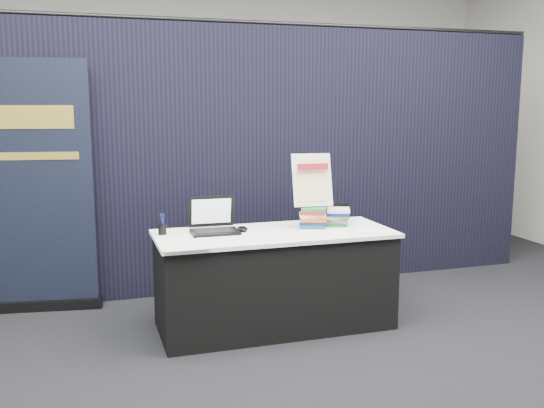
{
  "coord_description": "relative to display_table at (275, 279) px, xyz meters",
  "views": [
    {
      "loc": [
        -1.38,
        -3.73,
        1.71
      ],
      "look_at": [
        -0.02,
        0.55,
        0.96
      ],
      "focal_mm": 40.0,
      "sensor_mm": 36.0,
      "label": 1
    }
  ],
  "objects": [
    {
      "name": "stacking_chair",
      "position": [
        0.7,
        0.49,
        0.09
      ],
      "size": [
        0.41,
        0.41,
        0.83
      ],
      "rotation": [
        0.0,
        0.0,
        -0.09
      ],
      "color": "black",
      "rests_on": "floor"
    },
    {
      "name": "brochure_right",
      "position": [
        -0.46,
        -0.04,
        0.38
      ],
      "size": [
        0.33,
        0.27,
        0.0
      ],
      "primitive_type": "cube",
      "rotation": [
        0.0,
        0.0,
        -0.22
      ],
      "color": "white",
      "rests_on": "display_table"
    },
    {
      "name": "laptop",
      "position": [
        -0.45,
        0.12,
        0.44
      ],
      "size": [
        0.36,
        0.29,
        0.27
      ],
      "rotation": [
        0.0,
        0.0,
        -0.03
      ],
      "color": "black",
      "rests_on": "display_table"
    },
    {
      "name": "mouse",
      "position": [
        -0.23,
        0.1,
        0.39
      ],
      "size": [
        0.08,
        0.12,
        0.04
      ],
      "primitive_type": "ellipsoid",
      "rotation": [
        0.0,
        0.0,
        -0.01
      ],
      "color": "black",
      "rests_on": "display_table"
    },
    {
      "name": "floor",
      "position": [
        0.0,
        -0.55,
        -0.38
      ],
      "size": [
        8.0,
        8.0,
        0.0
      ],
      "primitive_type": "plane",
      "color": "black",
      "rests_on": "ground"
    },
    {
      "name": "drape_partition",
      "position": [
        0.0,
        1.05,
        0.82
      ],
      "size": [
        6.0,
        0.08,
        2.4
      ],
      "primitive_type": "cube",
      "color": "black",
      "rests_on": "floor"
    },
    {
      "name": "brochure_left",
      "position": [
        -0.73,
        -0.29,
        0.38
      ],
      "size": [
        0.31,
        0.22,
        0.0
      ],
      "primitive_type": "cube",
      "rotation": [
        0.0,
        0.0,
        0.02
      ],
      "color": "white",
      "rests_on": "display_table"
    },
    {
      "name": "display_table",
      "position": [
        0.0,
        0.0,
        0.0
      ],
      "size": [
        1.8,
        0.75,
        0.75
      ],
      "color": "black",
      "rests_on": "floor"
    },
    {
      "name": "book_stack_short",
      "position": [
        0.54,
        0.07,
        0.44
      ],
      "size": [
        0.24,
        0.21,
        0.14
      ],
      "rotation": [
        0.0,
        0.0,
        -0.36
      ],
      "color": "#228039",
      "rests_on": "display_table"
    },
    {
      "name": "wall_back",
      "position": [
        0.0,
        3.45,
        1.37
      ],
      "size": [
        8.0,
        0.02,
        3.5
      ],
      "primitive_type": "cube",
      "color": "beige",
      "rests_on": "floor"
    },
    {
      "name": "info_sign",
      "position": [
        0.34,
        0.09,
        0.74
      ],
      "size": [
        0.32,
        0.16,
        0.43
      ],
      "rotation": [
        0.0,
        0.0,
        -0.08
      ],
      "color": "black",
      "rests_on": "book_stack_tall"
    },
    {
      "name": "pullup_banner",
      "position": [
        -1.7,
        0.95,
        0.54
      ],
      "size": [
        0.88,
        0.24,
        2.07
      ],
      "rotation": [
        0.0,
        0.0,
        -0.16
      ],
      "color": "black",
      "rests_on": "floor"
    },
    {
      "name": "book_stack_tall",
      "position": [
        0.34,
        0.06,
        0.46
      ],
      "size": [
        0.25,
        0.22,
        0.16
      ],
      "rotation": [
        0.0,
        0.0,
        -0.4
      ],
      "color": "#1B5467",
      "rests_on": "display_table"
    },
    {
      "name": "brochure_mid",
      "position": [
        -0.41,
        -0.07,
        0.38
      ],
      "size": [
        0.34,
        0.32,
        0.0
      ],
      "primitive_type": "cube",
      "rotation": [
        0.0,
        0.0,
        -0.56
      ],
      "color": "white",
      "rests_on": "display_table"
    },
    {
      "name": "pen_cup",
      "position": [
        -0.83,
        0.16,
        0.41
      ],
      "size": [
        0.08,
        0.08,
        0.08
      ],
      "primitive_type": "cylinder",
      "rotation": [
        0.0,
        0.0,
        0.37
      ],
      "color": "black",
      "rests_on": "display_table"
    }
  ]
}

